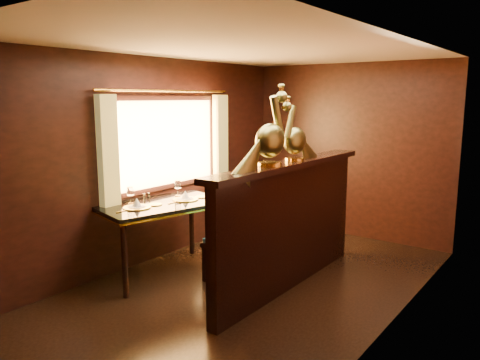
{
  "coord_description": "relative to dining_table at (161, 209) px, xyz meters",
  "views": [
    {
      "loc": [
        2.76,
        -3.86,
        2.02
      ],
      "look_at": [
        -0.35,
        0.31,
        1.09
      ],
      "focal_mm": 35.0,
      "sensor_mm": 36.0,
      "label": 1
    }
  ],
  "objects": [
    {
      "name": "ground",
      "position": [
        1.05,
        0.24,
        -0.76
      ],
      "size": [
        5.0,
        5.0,
        0.0
      ],
      "primitive_type": "plane",
      "color": "black",
      "rests_on": "ground"
    },
    {
      "name": "room_shell",
      "position": [
        0.97,
        0.26,
        0.82
      ],
      "size": [
        3.04,
        5.04,
        2.52
      ],
      "color": "black",
      "rests_on": "ground"
    },
    {
      "name": "peacock_right",
      "position": [
        1.38,
        0.61,
        0.93
      ],
      "size": [
        0.21,
        0.56,
        0.67
      ],
      "primitive_type": null,
      "color": "#17462B",
      "rests_on": "partition"
    },
    {
      "name": "chair_right",
      "position": [
        0.96,
        1.24,
        -0.12
      ],
      "size": [
        0.57,
        0.59,
        1.23
      ],
      "rotation": [
        0.0,
        0.0,
        0.36
      ],
      "color": "black",
      "rests_on": "ground"
    },
    {
      "name": "peacock_left",
      "position": [
        1.38,
        0.13,
        0.99
      ],
      "size": [
        0.25,
        0.66,
        0.79
      ],
      "primitive_type": null,
      "color": "#17462B",
      "rests_on": "partition"
    },
    {
      "name": "chair_left",
      "position": [
        0.88,
        0.25,
        -0.11
      ],
      "size": [
        0.49,
        0.51,
        1.25
      ],
      "rotation": [
        0.0,
        0.0,
        -0.1
      ],
      "color": "black",
      "rests_on": "ground"
    },
    {
      "name": "dining_table",
      "position": [
        0.0,
        0.0,
        0.0
      ],
      "size": [
        1.18,
        1.58,
        1.04
      ],
      "rotation": [
        0.0,
        0.0,
        -0.25
      ],
      "color": "black",
      "rests_on": "ground"
    },
    {
      "name": "partition",
      "position": [
        1.37,
        0.54,
        -0.05
      ],
      "size": [
        0.26,
        2.7,
        1.36
      ],
      "color": "black",
      "rests_on": "ground"
    }
  ]
}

